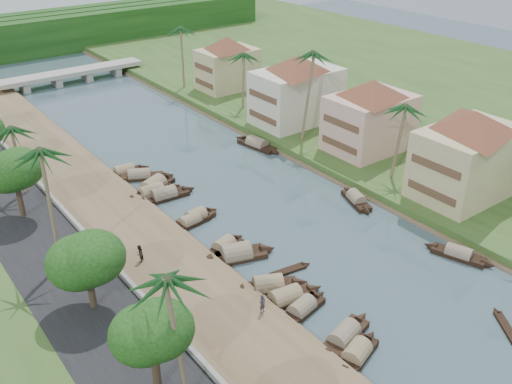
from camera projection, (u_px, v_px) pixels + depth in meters
ground at (332, 248)px, 59.06m from camera, size 220.00×220.00×0.00m
left_bank at (106, 214)px, 64.49m from camera, size 10.00×180.00×0.80m
right_bank at (331, 140)px, 82.99m from camera, size 16.00×180.00×1.20m
road at (30, 236)px, 59.83m from camera, size 8.00×180.00×1.40m
retaining_wall at (69, 218)px, 61.81m from camera, size 0.40×180.00×1.10m
far_right_fill at (481, 93)px, 102.67m from camera, size 60.00×220.00×1.15m
treeline at (23, 36)px, 127.77m from camera, size 120.00×14.00×8.00m
bridge at (71, 74)px, 109.08m from camera, size 28.00×4.00×2.40m
building_near at (469, 153)px, 64.75m from camera, size 14.85×14.85×10.20m
building_mid at (370, 114)px, 76.70m from camera, size 14.11×14.11×9.70m
building_far at (297, 88)px, 85.93m from camera, size 15.59×15.59×10.20m
building_distant at (228, 62)px, 100.81m from camera, size 12.62×12.62×9.20m
sampan_0 at (344, 337)px, 46.73m from camera, size 8.05×3.61×2.10m
sampan_1 at (357, 354)px, 44.95m from camera, size 6.87×3.59×2.03m
sampan_2 at (286, 298)px, 51.13m from camera, size 8.15×2.74×2.12m
sampan_3 at (302, 309)px, 49.80m from camera, size 7.12×2.86×1.92m
sampan_4 at (268, 286)px, 52.67m from camera, size 7.89×4.87×2.24m
sampan_5 at (224, 247)px, 58.48m from camera, size 6.36×3.15×2.01m
sampan_6 at (236, 255)px, 57.21m from camera, size 8.76×4.45×2.52m
sampan_7 at (190, 222)px, 62.94m from camera, size 6.80×2.09×1.84m
sampan_8 at (196, 217)px, 63.82m from camera, size 6.38×2.11×1.98m
sampan_9 at (164, 196)px, 68.32m from camera, size 8.60×2.28×2.16m
sampan_10 at (152, 193)px, 68.82m from camera, size 8.32×2.05×2.28m
sampan_11 at (154, 187)px, 70.35m from camera, size 8.64×5.34×2.45m
sampan_12 at (140, 176)px, 73.04m from camera, size 8.04×5.21×2.01m
sampan_13 at (125, 172)px, 74.10m from camera, size 7.21×2.11×1.98m
sampan_14 at (458, 254)px, 57.33m from camera, size 3.62×7.47×1.85m
sampan_15 at (356, 200)px, 67.46m from camera, size 3.74×7.18×1.94m
sampan_16 at (257, 145)px, 82.07m from camera, size 3.08×9.06×2.18m
canoe_0 at (507, 328)px, 48.11m from camera, size 3.81×4.91×0.73m
canoe_1 at (288, 271)px, 55.36m from camera, size 5.30×1.53×0.85m
canoe_2 at (166, 191)px, 70.11m from camera, size 5.21×3.70×0.82m
palm_1 at (401, 109)px, 67.05m from camera, size 3.20×3.20×10.58m
palm_2 at (307, 56)px, 76.10m from camera, size 3.20×3.20×13.89m
palm_3 at (242, 56)px, 89.71m from camera, size 3.20×3.20×10.34m
palm_4 at (176, 279)px, 34.66m from camera, size 3.20×3.20×12.31m
palm_5 at (40, 154)px, 48.77m from camera, size 3.20×3.20×13.31m
palm_6 at (13, 129)px, 63.33m from camera, size 3.20×3.20×9.64m
palm_7 at (181, 29)px, 98.80m from camera, size 3.20×3.20×12.11m
tree_1 at (152, 332)px, 38.07m from camera, size 4.79×4.79×7.35m
tree_2 at (86, 260)px, 46.39m from camera, size 5.39×5.39×7.05m
tree_3 at (14, 171)px, 59.62m from camera, size 5.27×5.27×7.72m
tree_6 at (307, 80)px, 91.24m from camera, size 4.31×4.31×6.57m
person_near at (263, 304)px, 48.48m from camera, size 0.74×0.59×1.77m
person_far at (139, 253)px, 55.19m from camera, size 1.10×1.08×1.79m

